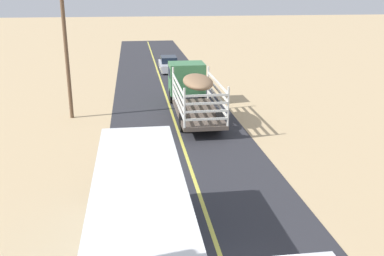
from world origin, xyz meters
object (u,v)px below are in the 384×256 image
at_px(bus, 141,235).
at_px(power_pole_mid, 66,47).
at_px(car_far, 169,64).
at_px(livestock_truck, 191,85).

distance_m(bus, power_pole_mid, 18.32).
bearing_deg(car_far, bus, -96.17).
relative_size(livestock_truck, car_far, 2.20).
xyz_separation_m(bus, power_pole_mid, (-4.07, 17.64, 2.84)).
relative_size(bus, power_pole_mid, 1.17).
distance_m(livestock_truck, power_pole_mid, 8.39).
distance_m(bus, car_far, 33.30).
distance_m(livestock_truck, car_far, 14.83).
xyz_separation_m(livestock_truck, bus, (-3.81, -18.31, -0.04)).
relative_size(livestock_truck, bus, 0.97).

